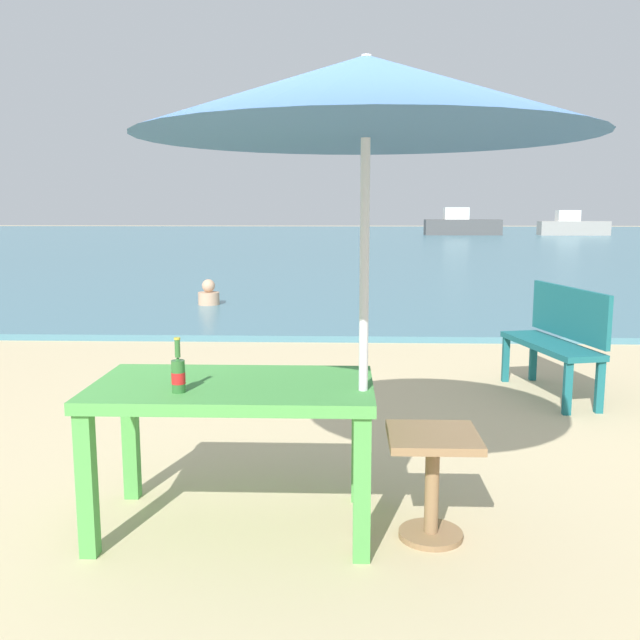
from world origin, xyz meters
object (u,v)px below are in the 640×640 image
Objects in this scene: patio_umbrella at (366,97)px; swimmer_person at (209,295)px; beer_bottle_amber at (178,373)px; side_table_wood at (432,470)px; bench_teal_center at (558,335)px; boat_sailboat at (573,226)px; boat_tanker at (462,225)px; picnic_table_green at (234,404)px.

patio_umbrella is 8.38m from swimmer_person.
beer_bottle_amber reaches higher than swimmer_person.
bench_teal_center reaches higher than side_table_wood.
boat_sailboat is at bearing 72.19° from bench_teal_center.
boat_sailboat is at bearing -0.35° from boat_tanker.
boat_tanker is at bearing 78.67° from beer_bottle_amber.
bench_teal_center is (2.41, 2.63, -0.11)m from picnic_table_green.
bench_teal_center is 6.50m from swimmer_person.
patio_umbrella is at bearing -11.02° from picnic_table_green.
boat_tanker is (7.17, 36.75, -0.01)m from picnic_table_green.
patio_umbrella is at bearing -109.04° from boat_sailboat.
picnic_table_green is 5.28× the size of beer_bottle_amber.
swimmer_person is at bearing 99.97° from beer_bottle_amber.
boat_sailboat is at bearing 70.01° from picnic_table_green.
patio_umbrella is 39.00m from boat_sailboat.
boat_sailboat is at bearing 71.43° from side_table_wood.
side_table_wood is 8.24m from swimmer_person.
bench_teal_center is (1.76, 2.75, -1.58)m from patio_umbrella.
beer_bottle_amber is at bearing -101.33° from boat_tanker.
swimmer_person is 0.11× the size of boat_sailboat.
side_table_wood is at bearing -5.71° from picnic_table_green.
beer_bottle_amber is 0.06× the size of boat_tanker.
beer_bottle_amber is 37.68m from boat_tanker.
bench_teal_center reaches higher than swimmer_person.
beer_bottle_amber is 0.21× the size of bench_teal_center.
side_table_wood is (1.22, 0.09, -0.50)m from beer_bottle_amber.
swimmer_person is 0.10× the size of boat_tanker.
boat_sailboat reaches higher than beer_bottle_amber.
picnic_table_green is at bearing 174.29° from side_table_wood.
side_table_wood is at bearing 4.45° from beer_bottle_amber.
boat_tanker is (4.77, 34.12, 0.09)m from bench_teal_center.
boat_tanker is at bearing 82.05° from bench_teal_center.
patio_umbrella is (0.88, 0.07, 1.26)m from beer_bottle_amber.
swimmer_person is at bearing 108.48° from side_table_wood.
patio_umbrella is at bearing -175.53° from side_table_wood.
patio_umbrella is 0.54× the size of boat_tanker.
side_table_wood is at bearing -99.52° from boat_tanker.
patio_umbrella is 37.48m from boat_tanker.
swimmer_person is 30.34m from boat_tanker.
swimmer_person is at bearing 128.34° from bench_teal_center.
beer_bottle_amber reaches higher than picnic_table_green.
bench_teal_center is 0.29× the size of boat_tanker.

